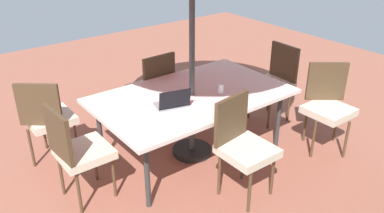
# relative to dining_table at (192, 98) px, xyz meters

# --- Properties ---
(ground_plane) EXTENTS (10.00, 10.00, 0.02)m
(ground_plane) POSITION_rel_dining_table_xyz_m (0.00, 0.00, -0.70)
(ground_plane) COLOR #935442
(dining_table) EXTENTS (2.05, 1.25, 0.74)m
(dining_table) POSITION_rel_dining_table_xyz_m (0.00, 0.00, 0.00)
(dining_table) COLOR silver
(dining_table) RESTS_ON ground_plane
(chair_east) EXTENTS (0.47, 0.46, 0.98)m
(chair_east) POSITION_rel_dining_table_xyz_m (1.31, -0.01, -0.14)
(chair_east) COLOR beige
(chair_east) RESTS_ON ground_plane
(chair_northwest) EXTENTS (0.58, 0.58, 0.98)m
(chair_northwest) POSITION_rel_dining_table_xyz_m (-1.30, 0.80, -0.14)
(chair_northwest) COLOR beige
(chair_northwest) RESTS_ON ground_plane
(chair_south) EXTENTS (0.46, 0.47, 0.98)m
(chair_south) POSITION_rel_dining_table_xyz_m (-0.02, -0.81, -0.14)
(chair_south) COLOR beige
(chair_south) RESTS_ON ground_plane
(chair_north) EXTENTS (0.48, 0.49, 0.98)m
(chair_north) POSITION_rel_dining_table_xyz_m (0.05, 0.83, -0.14)
(chair_north) COLOR beige
(chair_north) RESTS_ON ground_plane
(chair_southeast) EXTENTS (0.58, 0.58, 0.98)m
(chair_southeast) POSITION_rel_dining_table_xyz_m (1.30, -0.81, -0.14)
(chair_southeast) COLOR beige
(chair_southeast) RESTS_ON ground_plane
(chair_west) EXTENTS (0.47, 0.46, 0.98)m
(chair_west) POSITION_rel_dining_table_xyz_m (-1.36, -0.04, -0.14)
(chair_west) COLOR beige
(chair_west) RESTS_ON ground_plane
(laptop) EXTENTS (0.37, 0.32, 0.21)m
(laptop) POSITION_rel_dining_table_xyz_m (0.34, 0.13, 0.09)
(laptop) COLOR gray
(laptop) RESTS_ON dining_table
(cup) EXTENTS (0.06, 0.06, 0.11)m
(cup) POSITION_rel_dining_table_xyz_m (-0.25, 0.17, 0.10)
(cup) COLOR white
(cup) RESTS_ON dining_table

